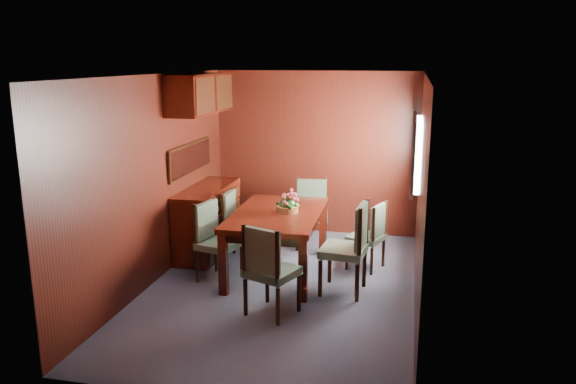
% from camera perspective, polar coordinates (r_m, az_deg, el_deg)
% --- Properties ---
extents(ground, '(4.50, 4.50, 0.00)m').
position_cam_1_polar(ground, '(6.55, -0.69, -9.69)').
color(ground, '#3C4153').
rests_on(ground, ground).
extents(room_shell, '(3.06, 4.52, 2.41)m').
position_cam_1_polar(room_shell, '(6.44, -0.96, 5.02)').
color(room_shell, black).
rests_on(room_shell, ground).
extents(sideboard, '(0.48, 1.40, 0.90)m').
position_cam_1_polar(sideboard, '(7.65, -8.12, -2.80)').
color(sideboard, '#360D06').
rests_on(sideboard, ground).
extents(dining_table, '(1.06, 1.67, 0.77)m').
position_cam_1_polar(dining_table, '(6.77, -1.06, -2.94)').
color(dining_table, '#360D06').
rests_on(dining_table, ground).
extents(chair_left_near, '(0.53, 0.54, 0.95)m').
position_cam_1_polar(chair_left_near, '(6.69, -7.53, -4.48)').
color(chair_left_near, black).
rests_on(chair_left_near, ground).
extents(chair_left_far, '(0.42, 0.44, 0.91)m').
position_cam_1_polar(chair_left_far, '(7.32, -5.24, -3.01)').
color(chair_left_far, black).
rests_on(chair_left_far, ground).
extents(chair_right_near, '(0.52, 0.54, 1.05)m').
position_cam_1_polar(chair_right_near, '(6.27, 6.38, -5.18)').
color(chair_right_near, black).
rests_on(chair_right_near, ground).
extents(chair_right_far, '(0.50, 0.51, 0.85)m').
position_cam_1_polar(chair_right_far, '(7.02, 8.41, -4.10)').
color(chair_right_far, black).
rests_on(chair_right_far, ground).
extents(chair_head, '(0.59, 0.58, 0.98)m').
position_cam_1_polar(chair_head, '(5.68, -2.06, -7.51)').
color(chair_head, black).
rests_on(chair_head, ground).
extents(chair_foot, '(0.51, 0.50, 0.95)m').
position_cam_1_polar(chair_foot, '(7.84, 2.41, -1.72)').
color(chair_foot, black).
rests_on(chair_foot, ground).
extents(flower_centerpiece, '(0.28, 0.28, 0.28)m').
position_cam_1_polar(flower_centerpiece, '(6.69, -0.07, -0.98)').
color(flower_centerpiece, '#AD6534').
rests_on(flower_centerpiece, dining_table).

